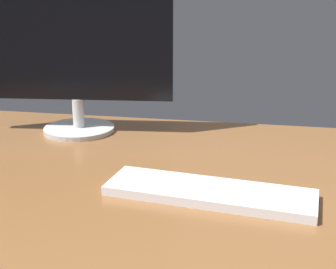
% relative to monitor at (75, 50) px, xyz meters
% --- Properties ---
extents(desk, '(1.40, 0.84, 0.02)m').
position_rel_monitor_xyz_m(desk, '(0.30, -0.25, -0.24)').
color(desk, brown).
rests_on(desk, ground).
extents(monitor, '(0.53, 0.20, 0.44)m').
position_rel_monitor_xyz_m(monitor, '(0.00, 0.00, 0.00)').
color(monitor, silver).
rests_on(monitor, desk).
extents(keyboard, '(0.42, 0.17, 0.02)m').
position_rel_monitor_xyz_m(keyboard, '(0.41, -0.36, -0.22)').
color(keyboard, white).
rests_on(keyboard, desk).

